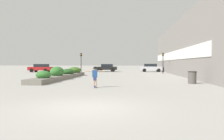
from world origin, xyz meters
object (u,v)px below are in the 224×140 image
(skateboard, at_px, (95,87))
(traffic_light_right, at_px, (163,59))
(car_leftmost, at_px, (107,68))
(car_center_right, at_px, (151,68))
(car_rightmost, at_px, (41,68))
(skateboarder, at_px, (95,74))
(trash_bin, at_px, (192,77))
(traffic_light_left, at_px, (81,59))
(car_center_left, at_px, (208,68))

(skateboard, distance_m, traffic_light_right, 21.33)
(car_leftmost, xyz_separation_m, car_center_right, (8.37, -0.14, 0.00))
(car_rightmost, bearing_deg, skateboarder, -150.06)
(trash_bin, bearing_deg, traffic_light_right, 89.52)
(skateboard, xyz_separation_m, car_center_right, (6.04, 27.40, 0.72))
(traffic_light_left, bearing_deg, skateboarder, -74.47)
(car_center_left, bearing_deg, trash_bin, 158.60)
(car_center_right, height_order, car_rightmost, car_center_right)
(skateboarder, height_order, car_center_left, car_center_left)
(traffic_light_right, bearing_deg, trash_bin, -90.48)
(skateboard, xyz_separation_m, car_rightmost, (-13.97, 24.26, 0.71))
(car_center_right, height_order, traffic_light_left, traffic_light_left)
(car_rightmost, xyz_separation_m, traffic_light_left, (8.39, -4.20, 1.42))
(car_center_left, bearing_deg, car_leftmost, 86.96)
(car_leftmost, xyz_separation_m, car_center_left, (18.47, -0.98, 0.05))
(car_rightmost, distance_m, traffic_light_right, 21.64)
(skateboard, xyz_separation_m, car_leftmost, (-2.33, 27.53, 0.71))
(skateboard, height_order, car_leftmost, car_leftmost)
(car_rightmost, relative_size, traffic_light_left, 1.30)
(trash_bin, relative_size, traffic_light_right, 0.30)
(skateboard, bearing_deg, trash_bin, 16.06)
(traffic_light_right, bearing_deg, skateboard, -109.82)
(skateboard, xyz_separation_m, car_center_left, (16.14, 26.55, 0.76))
(car_center_left, distance_m, traffic_light_right, 11.19)
(trash_bin, relative_size, car_rightmost, 0.23)
(skateboard, height_order, car_rightmost, car_rightmost)
(car_leftmost, distance_m, car_center_left, 18.49)
(car_center_right, bearing_deg, car_leftmost, -90.93)
(skateboarder, relative_size, car_rightmost, 0.31)
(skateboarder, relative_size, car_leftmost, 0.32)
(skateboarder, distance_m, trash_bin, 7.83)
(skateboard, distance_m, traffic_light_left, 20.92)
(skateboarder, height_order, traffic_light_right, traffic_light_right)
(skateboard, relative_size, traffic_light_left, 0.22)
(trash_bin, distance_m, traffic_light_left, 21.00)
(skateboarder, relative_size, car_center_right, 0.30)
(car_leftmost, distance_m, car_rightmost, 12.09)
(car_rightmost, bearing_deg, skateboard, -150.06)
(car_leftmost, bearing_deg, trash_bin, -158.77)
(skateboard, distance_m, car_rightmost, 28.00)
(skateboarder, relative_size, car_center_left, 0.31)
(car_leftmost, bearing_deg, traffic_light_left, 156.51)
(trash_bin, height_order, car_center_right, car_center_right)
(car_leftmost, xyz_separation_m, traffic_light_left, (-3.25, -7.47, 1.41))
(car_center_right, distance_m, traffic_light_right, 7.64)
(skateboard, xyz_separation_m, trash_bin, (7.06, 3.37, 0.41))
(traffic_light_right, bearing_deg, skateboarder, -109.82)
(trash_bin, relative_size, car_center_left, 0.23)
(skateboard, relative_size, trash_bin, 0.73)
(skateboarder, bearing_deg, traffic_light_right, 60.70)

